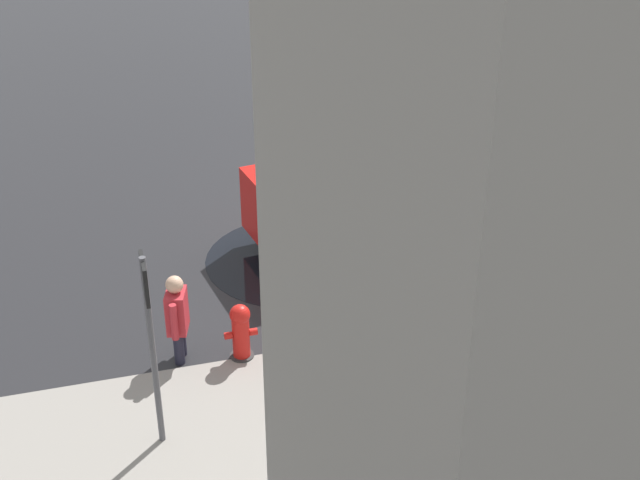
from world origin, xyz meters
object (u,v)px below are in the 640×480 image
at_px(pedestrian, 177,314).
at_px(sign_post, 150,326).
at_px(fire_hydrant, 241,333).
at_px(moving_hatchback, 385,181).

xyz_separation_m(pedestrian, sign_post, (0.41, 1.49, 0.90)).
xyz_separation_m(fire_hydrant, pedestrian, (0.75, -0.21, 0.28)).
height_order(fire_hydrant, pedestrian, pedestrian).
relative_size(moving_hatchback, pedestrian, 3.38).
distance_m(fire_hydrant, sign_post, 2.09).
xyz_separation_m(moving_hatchback, fire_hydrant, (2.74, 2.46, -0.63)).
bearing_deg(pedestrian, sign_post, 74.58).
distance_m(moving_hatchback, sign_post, 5.44).
xyz_separation_m(fire_hydrant, sign_post, (1.16, 1.29, 1.18)).
relative_size(moving_hatchback, fire_hydrant, 5.14).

